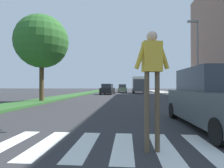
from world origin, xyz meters
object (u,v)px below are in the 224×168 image
sedan_midblock (107,89)px  sedan_distant (122,89)px  truck_box_delivery (139,84)px  suv_crossing (215,99)px  traffic_light_gantry (11,7)px  street_lamp_right (197,52)px  pedestrian_performer (152,71)px  tree_mid (42,42)px

sedan_midblock → sedan_distant: (2.14, 9.95, 0.01)m
truck_box_delivery → suv_crossing: bearing=-88.8°
sedan_midblock → suv_crossing: bearing=-75.8°
traffic_light_gantry → suv_crossing: 7.96m
street_lamp_right → sedan_midblock: (-9.78, 11.68, -3.81)m
sedan_distant → truck_box_delivery: bearing=-52.3°
street_lamp_right → traffic_light_gantry: bearing=-133.1°
traffic_light_gantry → truck_box_delivery: (6.61, 29.13, -2.67)m
sedan_midblock → street_lamp_right: bearing=-50.1°
pedestrian_performer → suv_crossing: bearing=46.0°
traffic_light_gantry → pedestrian_performer: 6.15m
traffic_light_gantry → truck_box_delivery: bearing=77.2°
traffic_light_gantry → suv_crossing: bearing=-2.3°
sedan_midblock → sedan_distant: 10.18m
tree_mid → street_lamp_right: (13.64, 3.56, -0.41)m
traffic_light_gantry → sedan_distant: bearing=84.3°
suv_crossing → truck_box_delivery: bearing=91.2°
pedestrian_performer → suv_crossing: pedestrian_performer is taller
suv_crossing → sedan_midblock: size_ratio=0.99×
sedan_midblock → pedestrian_performer: bearing=-82.1°
sedan_midblock → truck_box_delivery: bearing=46.5°
sedan_distant → truck_box_delivery: size_ratio=0.73×
pedestrian_performer → suv_crossing: size_ratio=0.53×
pedestrian_performer → suv_crossing: 3.49m
sedan_distant → truck_box_delivery: (3.28, -4.24, 0.84)m
traffic_light_gantry → street_lamp_right: size_ratio=1.01×
tree_mid → truck_box_delivery: 23.16m
tree_mid → pedestrian_performer: size_ratio=2.83×
sedan_midblock → truck_box_delivery: (5.41, 5.71, 0.85)m
traffic_light_gantry → suv_crossing: size_ratio=1.62×
tree_mid → street_lamp_right: bearing=14.6°
sedan_midblock → traffic_light_gantry: bearing=-92.9°
street_lamp_right → truck_box_delivery: street_lamp_right is taller
street_lamp_right → pedestrian_performer: (-6.14, -14.48, -2.93)m
suv_crossing → pedestrian_performer: bearing=-134.0°
street_lamp_right → sedan_midblock: 15.70m
tree_mid → pedestrian_performer: 13.67m
pedestrian_performer → truck_box_delivery: bearing=86.8°
pedestrian_performer → sedan_distant: (-1.50, 36.12, -0.87)m
tree_mid → suv_crossing: tree_mid is taller
traffic_light_gantry → pedestrian_performer: traffic_light_gantry is taller
suv_crossing → truck_box_delivery: (-0.59, 29.42, 0.70)m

